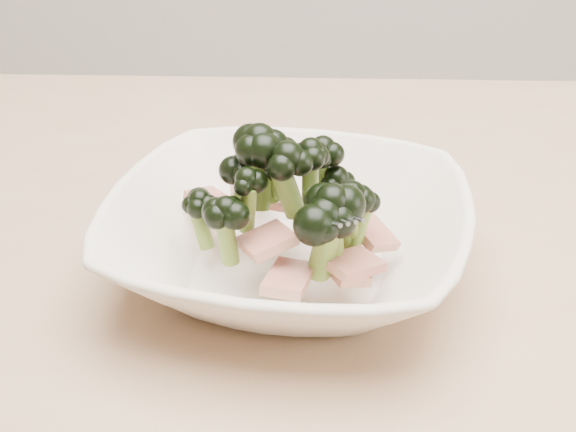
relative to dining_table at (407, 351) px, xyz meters
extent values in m
cube|color=tan|center=(0.00, 0.00, 0.08)|extent=(1.20, 0.80, 0.04)
imported|color=beige|center=(-0.10, -0.04, 0.13)|extent=(0.30, 0.30, 0.06)
cylinder|color=olive|center=(-0.05, -0.05, 0.15)|extent=(0.02, 0.01, 0.03)
ellipsoid|color=black|center=(-0.05, -0.05, 0.17)|extent=(0.03, 0.03, 0.03)
cylinder|color=olive|center=(-0.11, -0.03, 0.18)|extent=(0.02, 0.02, 0.04)
ellipsoid|color=black|center=(-0.11, -0.03, 0.20)|extent=(0.04, 0.04, 0.03)
cylinder|color=olive|center=(-0.13, -0.06, 0.17)|extent=(0.01, 0.02, 0.04)
ellipsoid|color=black|center=(-0.13, -0.06, 0.19)|extent=(0.03, 0.03, 0.02)
cylinder|color=olive|center=(-0.07, -0.08, 0.15)|extent=(0.02, 0.02, 0.05)
ellipsoid|color=black|center=(-0.07, -0.08, 0.18)|extent=(0.04, 0.04, 0.03)
cylinder|color=olive|center=(-0.06, -0.05, 0.15)|extent=(0.02, 0.02, 0.04)
ellipsoid|color=black|center=(-0.06, -0.05, 0.17)|extent=(0.03, 0.03, 0.03)
cylinder|color=olive|center=(-0.08, -0.04, 0.18)|extent=(0.01, 0.01, 0.03)
ellipsoid|color=black|center=(-0.08, -0.04, 0.20)|extent=(0.03, 0.03, 0.02)
cylinder|color=olive|center=(-0.13, -0.02, 0.16)|extent=(0.02, 0.02, 0.04)
ellipsoid|color=black|center=(-0.13, -0.02, 0.18)|extent=(0.03, 0.03, 0.02)
cylinder|color=olive|center=(-0.12, -0.03, 0.18)|extent=(0.02, 0.03, 0.05)
ellipsoid|color=black|center=(-0.12, -0.03, 0.21)|extent=(0.04, 0.04, 0.03)
cylinder|color=olive|center=(-0.14, -0.08, 0.15)|extent=(0.02, 0.02, 0.04)
ellipsoid|color=black|center=(-0.14, -0.08, 0.17)|extent=(0.03, 0.03, 0.03)
cylinder|color=olive|center=(-0.06, -0.01, 0.15)|extent=(0.02, 0.02, 0.03)
ellipsoid|color=black|center=(-0.06, -0.01, 0.16)|extent=(0.03, 0.03, 0.03)
cylinder|color=olive|center=(-0.11, -0.02, 0.17)|extent=(0.02, 0.02, 0.03)
ellipsoid|color=black|center=(-0.11, -0.02, 0.19)|extent=(0.03, 0.03, 0.03)
cylinder|color=olive|center=(-0.10, -0.05, 0.18)|extent=(0.03, 0.02, 0.04)
ellipsoid|color=black|center=(-0.10, -0.05, 0.20)|extent=(0.04, 0.04, 0.03)
cylinder|color=olive|center=(-0.06, -0.05, 0.15)|extent=(0.02, 0.02, 0.04)
ellipsoid|color=black|center=(-0.06, -0.05, 0.18)|extent=(0.03, 0.03, 0.03)
cylinder|color=olive|center=(-0.16, -0.03, 0.14)|extent=(0.02, 0.02, 0.04)
ellipsoid|color=black|center=(-0.16, -0.03, 0.16)|extent=(0.03, 0.03, 0.02)
cylinder|color=olive|center=(-0.08, 0.00, 0.16)|extent=(0.02, 0.02, 0.05)
ellipsoid|color=black|center=(-0.08, 0.00, 0.19)|extent=(0.03, 0.03, 0.03)
cylinder|color=olive|center=(-0.07, -0.08, 0.15)|extent=(0.02, 0.02, 0.05)
ellipsoid|color=black|center=(-0.07, -0.08, 0.18)|extent=(0.04, 0.04, 0.03)
cube|color=maroon|center=(-0.06, -0.08, 0.13)|extent=(0.04, 0.04, 0.01)
cube|color=maroon|center=(-0.16, 0.00, 0.14)|extent=(0.05, 0.05, 0.01)
cube|color=maroon|center=(-0.05, -0.09, 0.14)|extent=(0.05, 0.04, 0.01)
cube|color=maroon|center=(-0.12, 0.00, 0.15)|extent=(0.06, 0.05, 0.03)
cube|color=maroon|center=(-0.04, -0.04, 0.14)|extent=(0.05, 0.05, 0.03)
cube|color=maroon|center=(-0.10, -0.10, 0.14)|extent=(0.04, 0.06, 0.02)
cube|color=maroon|center=(-0.11, -0.08, 0.15)|extent=(0.05, 0.05, 0.02)
camera|label=1|loc=(-0.08, -0.54, 0.43)|focal=50.00mm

